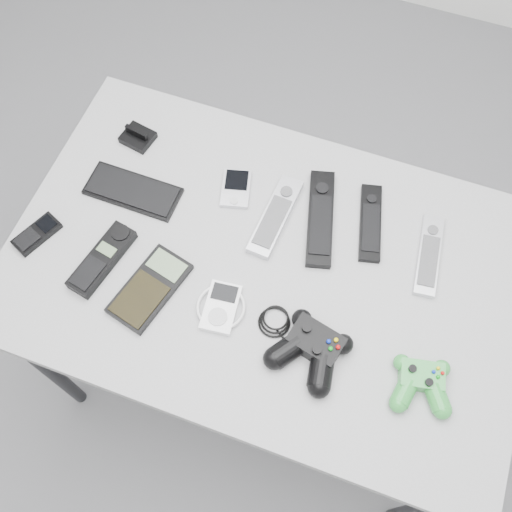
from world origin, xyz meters
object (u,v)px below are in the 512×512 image
(calculator, at_px, (150,288))
(controller_black, at_px, (312,348))
(remote_black_b, at_px, (370,222))
(remote_silver_b, at_px, (429,255))
(pda_keyboard, at_px, (133,191))
(remote_black_a, at_px, (320,218))
(remote_silver_a, at_px, (276,216))
(mp3_player, at_px, (221,307))
(desk, at_px, (267,278))
(pda, at_px, (236,188))
(cordless_handset, at_px, (102,259))
(mobile_phone, at_px, (37,234))
(controller_green, at_px, (422,382))

(calculator, bearing_deg, controller_black, 11.92)
(remote_black_b, distance_m, controller_black, 0.33)
(remote_silver_b, bearing_deg, pda_keyboard, 179.85)
(remote_black_a, bearing_deg, remote_black_b, -0.08)
(remote_silver_a, relative_size, mp3_player, 1.91)
(desk, distance_m, calculator, 0.27)
(pda_keyboard, xyz_separation_m, controller_black, (0.51, -0.23, 0.02))
(remote_black_a, distance_m, remote_black_b, 0.11)
(remote_black_a, xyz_separation_m, remote_black_b, (0.11, 0.03, -0.00))
(pda_keyboard, bearing_deg, remote_black_b, 11.66)
(remote_black_b, bearing_deg, desk, -149.84)
(pda_keyboard, relative_size, controller_black, 0.86)
(controller_black, bearing_deg, remote_black_a, 117.05)
(remote_silver_a, height_order, remote_black_b, remote_silver_a)
(pda, xyz_separation_m, remote_black_a, (0.21, -0.01, 0.00))
(cordless_handset, height_order, mp3_player, cordless_handset)
(pda_keyboard, height_order, controller_black, controller_black)
(calculator, distance_m, controller_black, 0.37)
(remote_silver_a, distance_m, remote_silver_b, 0.35)
(remote_black_b, distance_m, calculator, 0.52)
(pda_keyboard, distance_m, mobile_phone, 0.24)
(pda, distance_m, controller_black, 0.42)
(mp3_player, bearing_deg, pda, 98.19)
(remote_black_a, xyz_separation_m, controller_black, (0.07, -0.30, 0.01))
(mobile_phone, distance_m, controller_black, 0.67)
(pda_keyboard, xyz_separation_m, cordless_handset, (0.01, -0.19, 0.01))
(desk, relative_size, remote_black_a, 4.71)
(cordless_handset, bearing_deg, mp3_player, 8.70)
(remote_black_b, height_order, cordless_handset, cordless_handset)
(desk, distance_m, cordless_handset, 0.37)
(pda_keyboard, relative_size, remote_silver_b, 1.11)
(remote_silver_a, xyz_separation_m, remote_silver_b, (0.35, 0.02, -0.00))
(pda_keyboard, distance_m, cordless_handset, 0.19)
(remote_black_b, distance_m, remote_silver_b, 0.15)
(remote_black_a, relative_size, remote_black_b, 1.25)
(remote_silver_a, height_order, controller_green, controller_green)
(pda, height_order, controller_green, controller_green)
(remote_silver_a, xyz_separation_m, calculator, (-0.20, -0.26, -0.00))
(remote_silver_b, height_order, controller_green, controller_green)
(pda, distance_m, remote_black_a, 0.21)
(controller_green, bearing_deg, remote_silver_a, 134.99)
(mp3_player, xyz_separation_m, controller_green, (0.44, -0.01, 0.01))
(mp3_player, xyz_separation_m, controller_black, (0.21, -0.02, 0.02))
(remote_silver_b, bearing_deg, remote_black_b, 160.03)
(remote_silver_a, distance_m, remote_black_a, 0.10)
(cordless_handset, bearing_deg, pda_keyboard, 106.01)
(remote_silver_b, xyz_separation_m, mobile_phone, (-0.84, -0.25, -0.00))
(pda_keyboard, xyz_separation_m, controller_green, (0.74, -0.22, 0.01))
(mobile_phone, bearing_deg, calculator, 16.92)
(remote_silver_a, relative_size, mobile_phone, 1.98)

